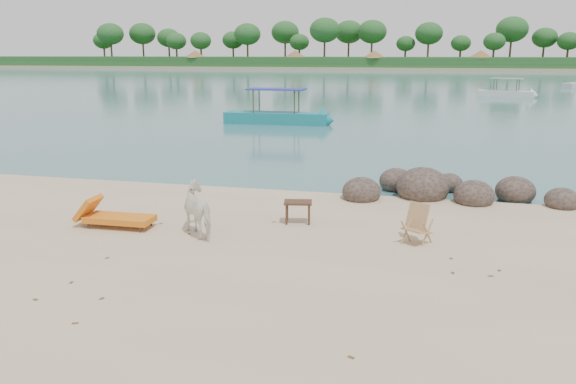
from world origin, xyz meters
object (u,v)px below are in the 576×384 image
(side_table, at_px, (298,213))
(boat_near, at_px, (276,95))
(boulders, at_px, (442,190))
(deck_chair, at_px, (417,226))
(lounge_chair, at_px, (119,216))
(cow, at_px, (201,210))

(side_table, xyz_separation_m, boat_near, (-5.64, 19.74, 1.41))
(boulders, xyz_separation_m, deck_chair, (-0.67, -4.41, 0.21))
(boulders, height_order, lounge_chair, boulders)
(deck_chair, bearing_deg, lounge_chair, -143.13)
(boulders, bearing_deg, side_table, -135.01)
(boulders, relative_size, deck_chair, 7.54)
(boulders, height_order, side_table, boulders)
(lounge_chair, xyz_separation_m, deck_chair, (6.92, 0.42, 0.12))
(boulders, distance_m, side_table, 4.97)
(lounge_chair, distance_m, deck_chair, 6.93)
(boulders, bearing_deg, deck_chair, -98.64)
(boulders, relative_size, cow, 4.54)
(lounge_chair, bearing_deg, deck_chair, 2.65)
(cow, xyz_separation_m, deck_chair, (4.81, 0.46, -0.17))
(cow, distance_m, deck_chair, 4.83)
(boulders, height_order, cow, cow)
(cow, height_order, deck_chair, cow)
(side_table, xyz_separation_m, lounge_chair, (-4.07, -1.32, 0.03))
(side_table, bearing_deg, deck_chair, -28.06)
(cow, distance_m, side_table, 2.40)
(boulders, distance_m, deck_chair, 4.47)
(side_table, relative_size, lounge_chair, 0.33)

